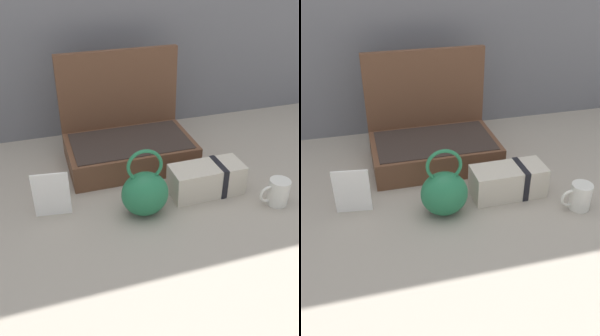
% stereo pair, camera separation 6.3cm
% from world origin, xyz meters
% --- Properties ---
extents(ground_plane, '(6.00, 6.00, 0.00)m').
position_xyz_m(ground_plane, '(0.00, 0.00, 0.00)').
color(ground_plane, '#9E9384').
extents(open_suitcase, '(0.48, 0.31, 0.41)m').
position_xyz_m(open_suitcase, '(-0.01, 0.25, 0.09)').
color(open_suitcase, brown).
rests_on(open_suitcase, ground_plane).
extents(teal_pouch_handbag, '(0.16, 0.13, 0.23)m').
position_xyz_m(teal_pouch_handbag, '(-0.05, -0.10, 0.08)').
color(teal_pouch_handbag, '#237247').
rests_on(teal_pouch_handbag, ground_plane).
extents(cream_toiletry_bag, '(0.25, 0.12, 0.11)m').
position_xyz_m(cream_toiletry_bag, '(0.19, -0.05, 0.05)').
color(cream_toiletry_bag, beige).
rests_on(cream_toiletry_bag, ground_plane).
extents(coffee_mug, '(0.10, 0.07, 0.09)m').
position_xyz_m(coffee_mug, '(0.39, -0.19, 0.05)').
color(coffee_mug, silver).
rests_on(coffee_mug, ground_plane).
extents(info_card_left, '(0.11, 0.02, 0.15)m').
position_xyz_m(info_card_left, '(-0.33, -0.02, 0.08)').
color(info_card_left, white).
rests_on(info_card_left, ground_plane).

